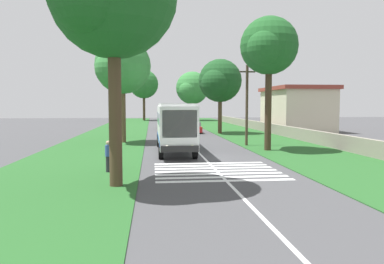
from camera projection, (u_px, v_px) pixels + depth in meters
name	position (u px, v px, depth m)	size (l,w,h in m)	color
ground	(204.00, 158.00, 25.60)	(160.00, 160.00, 0.00)	#424244
grass_verge_left	(108.00, 139.00, 39.60)	(120.00, 8.00, 0.04)	#235623
grass_verge_right	(258.00, 138.00, 41.35)	(120.00, 8.00, 0.04)	#235623
centre_line	(185.00, 138.00, 40.48)	(110.00, 0.16, 0.01)	silver
coach_bus	(174.00, 124.00, 28.94)	(11.16, 2.62, 3.73)	white
zebra_crossing	(217.00, 171.00, 20.62)	(5.85, 6.80, 0.01)	silver
trailing_car_0	(194.00, 128.00, 48.30)	(4.30, 1.78, 1.43)	#B21E1E
trailing_car_1	(164.00, 125.00, 56.25)	(4.30, 1.78, 1.43)	black
trailing_car_2	(184.00, 123.00, 62.51)	(4.30, 1.78, 1.43)	silver
trailing_minibus_0	(179.00, 115.00, 73.02)	(6.00, 2.14, 2.53)	silver
roadside_tree_left_0	(121.00, 67.00, 35.33)	(6.05, 5.30, 9.94)	brown
roadside_tree_left_1	(143.00, 85.00, 86.37)	(8.23, 6.64, 11.70)	#4C3826
roadside_tree_right_0	(267.00, 48.00, 29.24)	(5.43, 4.52, 10.48)	#3D2D1E
roadside_tree_right_1	(192.00, 89.00, 85.49)	(8.72, 7.49, 11.18)	#4C3826
roadside_tree_right_2	(219.00, 82.00, 46.89)	(6.70, 5.39, 9.33)	#4C3826
utility_pole	(247.00, 104.00, 33.01)	(0.24, 1.40, 7.11)	#473828
roadside_wall	(274.00, 129.00, 46.62)	(70.00, 0.40, 1.22)	gray
roadside_building	(296.00, 109.00, 51.67)	(11.61, 7.51, 6.11)	beige
pedestrian	(108.00, 156.00, 20.01)	(0.34, 0.34, 1.69)	#26262D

